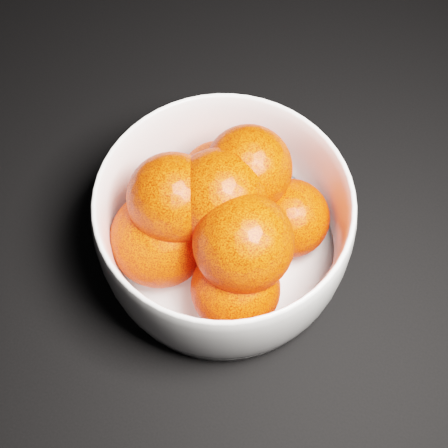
% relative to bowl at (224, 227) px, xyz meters
% --- Properties ---
extents(bowl, '(0.22, 0.22, 0.11)m').
position_rel_bowl_xyz_m(bowl, '(0.00, 0.00, 0.00)').
color(bowl, white).
rests_on(bowl, ground).
extents(orange_pile, '(0.18, 0.17, 0.13)m').
position_rel_bowl_xyz_m(orange_pile, '(-0.00, -0.00, 0.02)').
color(orange_pile, '#FF2C05').
rests_on(orange_pile, bowl).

